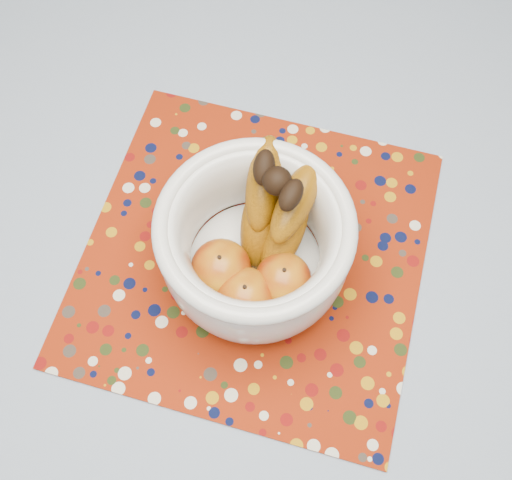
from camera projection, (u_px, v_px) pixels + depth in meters
The scene contains 4 objects.
table at pixel (256, 267), 0.91m from camera, with size 1.20×1.20×0.75m.
tablecloth at pixel (256, 245), 0.84m from camera, with size 1.32×1.32×0.01m, color slate.
placemat at pixel (254, 255), 0.82m from camera, with size 0.45×0.45×0.00m, color maroon.
fruit_bowl at pixel (260, 240), 0.74m from camera, with size 0.24×0.25×0.19m.
Camera 1 is at (0.09, -0.33, 1.52)m, focal length 42.00 mm.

